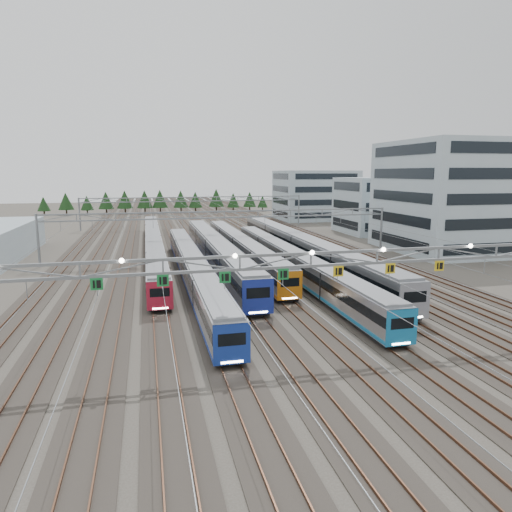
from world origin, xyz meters
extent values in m
plane|color=#47423A|center=(0.00, 0.00, 0.00)|extent=(400.00, 400.00, 0.00)
cube|color=#2D2823|center=(0.00, 100.00, 0.04)|extent=(54.00, 260.00, 0.08)
cube|color=brown|center=(-25.47, 100.00, 0.16)|extent=(0.08, 260.00, 0.16)
cube|color=brown|center=(25.47, 100.00, 0.16)|extent=(0.08, 260.00, 0.16)
cube|color=brown|center=(-0.72, 100.00, 0.16)|extent=(0.08, 260.00, 0.16)
cube|color=brown|center=(0.72, 100.00, 0.16)|extent=(0.08, 260.00, 0.16)
cube|color=black|center=(-11.25, 45.95, 0.40)|extent=(2.18, 67.07, 0.33)
cube|color=#ADAFB5|center=(-11.25, 45.95, 2.00)|extent=(2.56, 68.44, 2.88)
cube|color=black|center=(-11.25, 45.95, 2.35)|extent=(2.62, 68.09, 0.87)
cube|color=#AD1A31|center=(-11.25, 45.95, 0.79)|extent=(2.61, 68.09, 0.32)
cube|color=slate|center=(-11.25, 45.95, 3.53)|extent=(2.31, 67.07, 0.23)
cube|color=#AD1A31|center=(-11.25, 11.78, 2.00)|extent=(2.58, 0.12, 2.88)
cube|color=black|center=(-11.25, 11.75, 2.35)|extent=(1.92, 0.10, 0.87)
cube|color=white|center=(-11.25, 11.72, 0.74)|extent=(1.54, 0.06, 0.14)
cube|color=black|center=(-6.75, 24.76, 0.41)|extent=(2.25, 53.89, 0.34)
cube|color=#ADAFB5|center=(-6.75, 24.76, 2.06)|extent=(2.65, 54.99, 2.98)
cube|color=black|center=(-6.75, 24.76, 2.42)|extent=(2.71, 54.72, 0.90)
cube|color=#193496|center=(-6.75, 24.76, 0.81)|extent=(2.70, 54.72, 0.33)
cube|color=slate|center=(-6.75, 24.76, 3.65)|extent=(2.39, 53.89, 0.24)
cube|color=#193496|center=(-6.75, -2.69, 2.06)|extent=(2.67, 0.12, 2.98)
cube|color=black|center=(-6.75, -2.72, 2.42)|extent=(1.99, 0.10, 0.90)
cube|color=white|center=(-6.75, -2.75, 0.76)|extent=(1.59, 0.06, 0.14)
cube|color=black|center=(-2.25, 34.76, 0.44)|extent=(2.59, 52.69, 0.39)
cube|color=#ADAFB5|center=(-2.25, 34.76, 2.33)|extent=(3.04, 53.76, 3.42)
cube|color=black|center=(-2.25, 34.76, 2.74)|extent=(3.10, 53.49, 1.03)
cube|color=navy|center=(-2.25, 34.76, 0.89)|extent=(3.09, 53.49, 0.38)
cube|color=slate|center=(-2.25, 34.76, 4.15)|extent=(2.74, 52.69, 0.27)
cube|color=navy|center=(-2.25, 7.93, 2.33)|extent=(3.06, 0.12, 3.42)
cube|color=black|center=(-2.25, 7.90, 2.74)|extent=(2.28, 0.10, 1.03)
cube|color=white|center=(-2.25, 7.87, 0.84)|extent=(1.83, 0.06, 0.16)
cube|color=black|center=(2.25, 37.69, 0.42)|extent=(2.35, 50.10, 0.35)
cube|color=#ADAFB5|center=(2.25, 37.69, 2.14)|extent=(2.76, 51.12, 3.11)
cube|color=black|center=(2.25, 37.69, 2.51)|extent=(2.82, 50.87, 0.94)
cube|color=orange|center=(2.25, 37.69, 0.83)|extent=(2.81, 50.87, 0.35)
cube|color=slate|center=(2.25, 37.69, 3.79)|extent=(2.48, 50.10, 0.25)
cube|color=orange|center=(2.25, 12.18, 2.14)|extent=(2.78, 0.12, 3.11)
cube|color=black|center=(2.25, 12.15, 2.51)|extent=(2.07, 0.10, 0.94)
cube|color=white|center=(2.25, 12.12, 0.78)|extent=(1.66, 0.06, 0.15)
cube|color=black|center=(6.75, 25.44, 0.41)|extent=(2.23, 54.47, 0.34)
cube|color=#ADAFB5|center=(6.75, 25.44, 2.05)|extent=(2.63, 55.58, 2.96)
cube|color=black|center=(6.75, 25.44, 2.40)|extent=(2.69, 55.30, 0.89)
cube|color=#1977B1|center=(6.75, 25.44, 0.80)|extent=(2.68, 55.30, 0.33)
cube|color=slate|center=(6.75, 25.44, 3.62)|extent=(2.37, 54.47, 0.23)
cube|color=#1977B1|center=(6.75, -2.30, 2.05)|extent=(2.65, 0.12, 2.96)
cube|color=black|center=(6.75, -2.33, 2.40)|extent=(1.97, 0.10, 0.89)
cube|color=white|center=(6.75, -2.36, 0.76)|extent=(1.58, 0.06, 0.14)
cube|color=black|center=(11.25, 34.99, 0.44)|extent=(2.61, 62.63, 0.40)
cube|color=#ADAFB5|center=(11.25, 34.99, 2.35)|extent=(3.08, 63.91, 3.46)
cube|color=black|center=(11.25, 34.99, 2.77)|extent=(3.14, 63.59, 1.04)
cube|color=gray|center=(11.25, 34.99, 0.90)|extent=(3.13, 63.59, 0.38)
cube|color=slate|center=(11.25, 34.99, 4.19)|extent=(2.77, 62.63, 0.27)
cube|color=gray|center=(11.25, 3.08, 2.35)|extent=(3.10, 0.12, 3.46)
cube|color=black|center=(11.25, 3.05, 2.77)|extent=(2.31, 0.10, 1.04)
cube|color=white|center=(11.25, 3.02, 0.84)|extent=(1.85, 0.06, 0.16)
cube|color=gray|center=(0.00, 0.00, 7.80)|extent=(56.00, 0.22, 0.22)
cube|color=gray|center=(0.00, 0.00, 6.80)|extent=(56.00, 0.22, 0.22)
cube|color=#197D36|center=(-15.75, -0.12, 6.30)|extent=(0.85, 0.06, 0.85)
cube|color=#197D36|center=(-11.25, -0.12, 6.30)|extent=(0.85, 0.06, 0.85)
cube|color=#197D36|center=(-6.75, -0.12, 6.30)|extent=(0.85, 0.06, 0.85)
cube|color=#197D36|center=(-2.25, -0.12, 6.30)|extent=(0.85, 0.06, 0.85)
cube|color=yellow|center=(2.25, -0.12, 6.30)|extent=(0.85, 0.06, 0.85)
cube|color=yellow|center=(6.75, -0.12, 6.30)|extent=(0.85, 0.06, 0.85)
cube|color=yellow|center=(11.25, -0.12, 6.30)|extent=(0.85, 0.06, 0.85)
cylinder|color=gray|center=(-28.00, 40.00, 4.00)|extent=(0.36, 0.36, 8.00)
cylinder|color=gray|center=(28.00, 40.00, 4.00)|extent=(0.36, 0.36, 8.00)
cube|color=gray|center=(0.00, 40.00, 7.80)|extent=(56.00, 0.22, 0.22)
cube|color=gray|center=(0.00, 40.00, 6.80)|extent=(56.00, 0.22, 0.22)
cylinder|color=gray|center=(-28.00, 85.00, 4.00)|extent=(0.36, 0.36, 8.00)
cylinder|color=gray|center=(28.00, 85.00, 4.00)|extent=(0.36, 0.36, 8.00)
cube|color=gray|center=(0.00, 85.00, 7.80)|extent=(56.00, 0.22, 0.22)
cube|color=gray|center=(0.00, 85.00, 6.80)|extent=(56.00, 0.22, 0.22)
cube|color=#9FB2BE|center=(39.70, 39.00, 9.71)|extent=(18.00, 22.00, 19.42)
cube|color=#9FB2BE|center=(39.50, 65.03, 6.41)|extent=(14.00, 16.00, 12.82)
cube|color=#9FB2BE|center=(37.74, 98.53, 7.29)|extent=(22.00, 18.00, 14.58)
camera|label=1|loc=(-12.19, -32.54, 13.87)|focal=32.00mm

